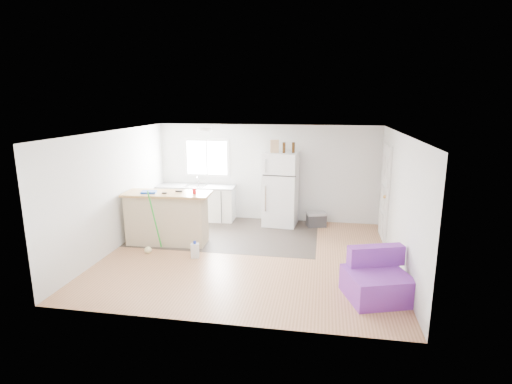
{
  "coord_description": "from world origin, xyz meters",
  "views": [
    {
      "loc": [
        1.38,
        -7.24,
        2.97
      ],
      "look_at": [
        0.02,
        0.7,
        1.12
      ],
      "focal_mm": 28.0,
      "sensor_mm": 36.0,
      "label": 1
    }
  ],
  "objects_px": {
    "refrigerator": "(281,189)",
    "bottle_right": "(293,147)",
    "cooler": "(316,219)",
    "bottle_left": "(284,148)",
    "cleaner_jug": "(195,250)",
    "cardboard_box": "(275,146)",
    "purple_seat": "(376,281)",
    "red_cup": "(194,191)",
    "blue_tray": "(149,192)",
    "kitchen_cabinets": "(197,202)",
    "peninsula": "(167,218)",
    "mop": "(150,242)"
  },
  "relations": [
    {
      "from": "kitchen_cabinets",
      "to": "refrigerator",
      "type": "relative_size",
      "value": 1.12
    },
    {
      "from": "red_cup",
      "to": "mop",
      "type": "bearing_deg",
      "value": -142.37
    },
    {
      "from": "red_cup",
      "to": "cooler",
      "type": "bearing_deg",
      "value": 34.47
    },
    {
      "from": "cooler",
      "to": "bottle_right",
      "type": "bearing_deg",
      "value": 164.03
    },
    {
      "from": "purple_seat",
      "to": "blue_tray",
      "type": "height_order",
      "value": "blue_tray"
    },
    {
      "from": "red_cup",
      "to": "bottle_right",
      "type": "xyz_separation_m",
      "value": [
        1.88,
        1.69,
        0.74
      ]
    },
    {
      "from": "purple_seat",
      "to": "bottle_left",
      "type": "height_order",
      "value": "bottle_left"
    },
    {
      "from": "peninsula",
      "to": "bottle_right",
      "type": "bearing_deg",
      "value": 30.84
    },
    {
      "from": "purple_seat",
      "to": "cardboard_box",
      "type": "height_order",
      "value": "cardboard_box"
    },
    {
      "from": "cleaner_jug",
      "to": "blue_tray",
      "type": "bearing_deg",
      "value": 139.91
    },
    {
      "from": "mop",
      "to": "bottle_left",
      "type": "xyz_separation_m",
      "value": [
        2.43,
        2.22,
        1.67
      ]
    },
    {
      "from": "cleaner_jug",
      "to": "blue_tray",
      "type": "distance_m",
      "value": 1.64
    },
    {
      "from": "refrigerator",
      "to": "mop",
      "type": "distance_m",
      "value": 3.36
    },
    {
      "from": "kitchen_cabinets",
      "to": "cleaner_jug",
      "type": "relative_size",
      "value": 5.86
    },
    {
      "from": "cooler",
      "to": "peninsula",
      "type": "bearing_deg",
      "value": -167.41
    },
    {
      "from": "cooler",
      "to": "bottle_right",
      "type": "xyz_separation_m",
      "value": [
        -0.59,
        -0.0,
        1.72
      ]
    },
    {
      "from": "bottle_left",
      "to": "bottle_right",
      "type": "xyz_separation_m",
      "value": [
        0.21,
        0.06,
        0.0
      ]
    },
    {
      "from": "bottle_left",
      "to": "red_cup",
      "type": "bearing_deg",
      "value": -135.66
    },
    {
      "from": "cleaner_jug",
      "to": "red_cup",
      "type": "distance_m",
      "value": 1.25
    },
    {
      "from": "refrigerator",
      "to": "bottle_right",
      "type": "bearing_deg",
      "value": -0.0
    },
    {
      "from": "kitchen_cabinets",
      "to": "red_cup",
      "type": "bearing_deg",
      "value": -74.84
    },
    {
      "from": "red_cup",
      "to": "blue_tray",
      "type": "relative_size",
      "value": 0.4
    },
    {
      "from": "blue_tray",
      "to": "cleaner_jug",
      "type": "bearing_deg",
      "value": -27.87
    },
    {
      "from": "refrigerator",
      "to": "mop",
      "type": "height_order",
      "value": "refrigerator"
    },
    {
      "from": "refrigerator",
      "to": "bottle_right",
      "type": "relative_size",
      "value": 7.1
    },
    {
      "from": "bottle_right",
      "to": "blue_tray",
      "type": "bearing_deg",
      "value": -147.97
    },
    {
      "from": "cardboard_box",
      "to": "bottle_right",
      "type": "height_order",
      "value": "cardboard_box"
    },
    {
      "from": "cooler",
      "to": "purple_seat",
      "type": "height_order",
      "value": "purple_seat"
    },
    {
      "from": "kitchen_cabinets",
      "to": "cleaner_jug",
      "type": "bearing_deg",
      "value": -74.99
    },
    {
      "from": "purple_seat",
      "to": "cleaner_jug",
      "type": "xyz_separation_m",
      "value": [
        -3.26,
        1.04,
        -0.12
      ]
    },
    {
      "from": "refrigerator",
      "to": "cardboard_box",
      "type": "relative_size",
      "value": 5.92
    },
    {
      "from": "kitchen_cabinets",
      "to": "cooler",
      "type": "xyz_separation_m",
      "value": [
        3.02,
        -0.1,
        -0.27
      ]
    },
    {
      "from": "cardboard_box",
      "to": "bottle_right",
      "type": "distance_m",
      "value": 0.44
    },
    {
      "from": "peninsula",
      "to": "blue_tray",
      "type": "xyz_separation_m",
      "value": [
        -0.34,
        -0.08,
        0.56
      ]
    },
    {
      "from": "refrigerator",
      "to": "cleaner_jug",
      "type": "relative_size",
      "value": 5.23
    },
    {
      "from": "refrigerator",
      "to": "blue_tray",
      "type": "height_order",
      "value": "refrigerator"
    },
    {
      "from": "cooler",
      "to": "red_cup",
      "type": "height_order",
      "value": "red_cup"
    },
    {
      "from": "cooler",
      "to": "bottle_right",
      "type": "height_order",
      "value": "bottle_right"
    },
    {
      "from": "kitchen_cabinets",
      "to": "cleaner_jug",
      "type": "xyz_separation_m",
      "value": [
        0.76,
        -2.5,
        -0.3
      ]
    },
    {
      "from": "kitchen_cabinets",
      "to": "purple_seat",
      "type": "distance_m",
      "value": 5.35
    },
    {
      "from": "cooler",
      "to": "bottle_left",
      "type": "xyz_separation_m",
      "value": [
        -0.8,
        -0.07,
        1.72
      ]
    },
    {
      "from": "cooler",
      "to": "refrigerator",
      "type": "bearing_deg",
      "value": 162.4
    },
    {
      "from": "cooler",
      "to": "red_cup",
      "type": "distance_m",
      "value": 3.15
    },
    {
      "from": "cooler",
      "to": "cardboard_box",
      "type": "relative_size",
      "value": 1.76
    },
    {
      "from": "kitchen_cabinets",
      "to": "bottle_left",
      "type": "height_order",
      "value": "bottle_left"
    },
    {
      "from": "refrigerator",
      "to": "red_cup",
      "type": "xyz_separation_m",
      "value": [
        -1.6,
        -1.72,
        0.28
      ]
    },
    {
      "from": "refrigerator",
      "to": "bottle_right",
      "type": "distance_m",
      "value": 1.05
    },
    {
      "from": "kitchen_cabinets",
      "to": "peninsula",
      "type": "xyz_separation_m",
      "value": [
        -0.07,
        -1.8,
        0.11
      ]
    },
    {
      "from": "blue_tray",
      "to": "bottle_left",
      "type": "relative_size",
      "value": 1.2
    },
    {
      "from": "cardboard_box",
      "to": "purple_seat",
      "type": "bearing_deg",
      "value": -59.19
    }
  ]
}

